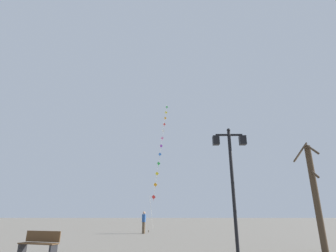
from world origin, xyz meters
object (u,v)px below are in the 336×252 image
object	(u,v)px
twin_lantern_lamp_post	(231,164)
kite_flyer	(144,222)
kite_train	(161,147)
bare_tree	(315,193)
park_bench	(39,243)

from	to	relation	value
twin_lantern_lamp_post	kite_flyer	xyz separation A→B (m)	(-4.82, 11.54, -2.67)
twin_lantern_lamp_post	kite_train	xyz separation A→B (m)	(-3.79, 20.05, 5.71)
kite_train	bare_tree	distance (m)	21.89
park_bench	bare_tree	bearing A→B (deg)	20.62
kite_train	park_bench	bearing A→B (deg)	-100.94
twin_lantern_lamp_post	kite_train	bearing A→B (deg)	100.71
bare_tree	park_bench	world-z (taller)	bare_tree
kite_train	kite_flyer	size ratio (longest dim) A/B	10.18
twin_lantern_lamp_post	bare_tree	xyz separation A→B (m)	(3.76, 0.68, -1.17)
kite_train	kite_flyer	distance (m)	11.99
bare_tree	park_bench	distance (m)	11.66
twin_lantern_lamp_post	kite_flyer	world-z (taller)	twin_lantern_lamp_post
twin_lantern_lamp_post	kite_train	size ratio (longest dim) A/B	0.30
twin_lantern_lamp_post	bare_tree	distance (m)	3.99
park_bench	kite_flyer	bearing A→B (deg)	92.35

